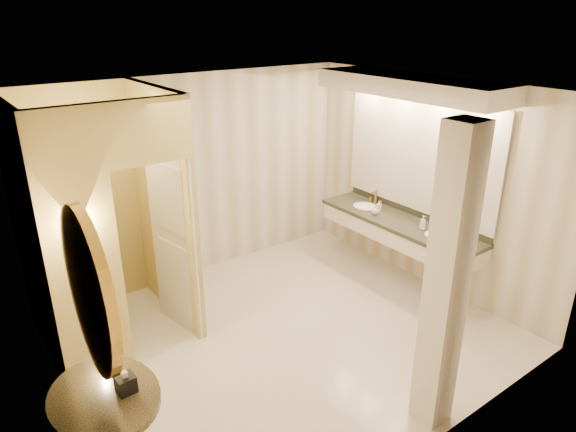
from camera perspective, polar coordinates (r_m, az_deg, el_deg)
name	(u,v)px	position (r m, az deg, el deg)	size (l,w,h in m)	color
floor	(287,334)	(5.97, -0.12, -12.98)	(4.50, 4.50, 0.00)	beige
ceiling	(287,92)	(4.95, -0.15, 13.58)	(4.50, 4.50, 0.00)	white
wall_back	(197,178)	(6.93, -10.07, 4.22)	(4.50, 0.02, 2.70)	beige
wall_front	(446,308)	(4.07, 17.17, -9.76)	(4.50, 0.02, 2.70)	beige
wall_left	(60,291)	(4.50, -24.05, -7.58)	(0.02, 4.00, 2.70)	beige
wall_right	(428,184)	(6.82, 15.27, 3.48)	(0.02, 4.00, 2.70)	beige
toilet_closet	(147,217)	(5.61, -15.35, -0.14)	(1.50, 1.55, 2.70)	tan
wall_sconce	(78,220)	(4.78, -22.27, -0.44)	(0.14, 0.14, 0.42)	#B97E3B
vanity	(406,164)	(6.63, 12.98, 5.70)	(0.75, 2.53, 2.09)	silver
console_shelf	(97,339)	(3.81, -20.42, -12.69)	(0.95, 0.95, 1.92)	black
pillar	(446,285)	(4.38, 17.20, -7.32)	(0.27, 0.27, 2.70)	silver
tissue_box	(126,384)	(4.02, -17.59, -17.35)	(0.13, 0.13, 0.13)	black
toilet	(96,294)	(6.30, -20.56, -8.10)	(0.46, 0.81, 0.83)	white
soap_bottle_a	(379,206)	(7.09, 10.07, 1.13)	(0.06, 0.06, 0.13)	beige
soap_bottle_b	(375,210)	(6.94, 9.66, 0.67)	(0.10, 0.10, 0.12)	silver
soap_bottle_c	(423,223)	(6.58, 14.75, -0.72)	(0.07, 0.07, 0.18)	#C6B28C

